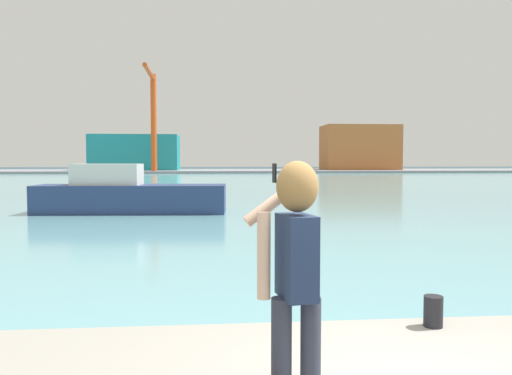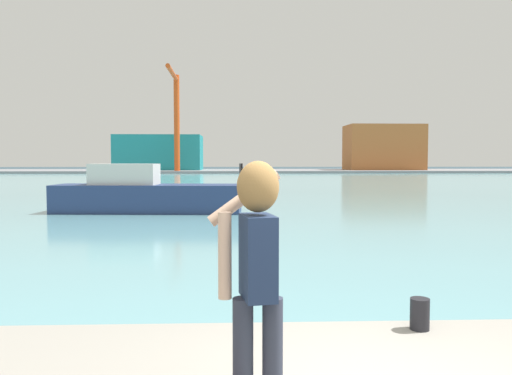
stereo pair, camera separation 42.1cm
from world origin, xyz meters
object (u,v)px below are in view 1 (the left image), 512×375
(warehouse_right, at_px, (359,148))
(person_photographer, at_px, (295,262))
(warehouse_left, at_px, (136,153))
(port_crane, at_px, (153,110))
(harbor_bollard, at_px, (433,311))
(boat_moored, at_px, (127,195))

(warehouse_right, bearing_deg, person_photographer, -107.09)
(person_photographer, xyz_separation_m, warehouse_left, (-15.02, 93.00, 2.00))
(person_photographer, relative_size, port_crane, 0.10)
(harbor_bollard, relative_size, warehouse_right, 0.02)
(harbor_bollard, xyz_separation_m, boat_moored, (-6.10, 17.76, -0.01))
(boat_moored, height_order, warehouse_right, warehouse_right)
(port_crane, bearing_deg, boat_moored, -84.38)
(person_photographer, bearing_deg, warehouse_left, -0.95)
(harbor_bollard, relative_size, warehouse_left, 0.02)
(person_photographer, height_order, boat_moored, person_photographer)
(person_photographer, relative_size, boat_moored, 0.20)
(person_photographer, xyz_separation_m, harbor_bollard, (1.75, 1.67, -0.90))
(harbor_bollard, distance_m, warehouse_left, 92.91)
(boat_moored, height_order, port_crane, port_crane)
(harbor_bollard, bearing_deg, port_crane, 98.65)
(person_photographer, xyz_separation_m, port_crane, (-10.57, 82.63, 9.12))
(harbor_bollard, distance_m, boat_moored, 18.78)
(warehouse_left, bearing_deg, harbor_bollard, -79.59)
(harbor_bollard, bearing_deg, warehouse_right, 73.63)
(warehouse_left, bearing_deg, boat_moored, -81.75)
(warehouse_left, relative_size, port_crane, 0.97)
(harbor_bollard, relative_size, boat_moored, 0.04)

